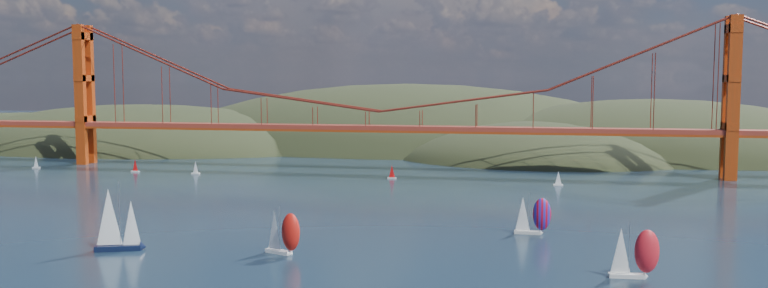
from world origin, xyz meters
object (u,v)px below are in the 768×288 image
at_px(sloop_navy, 116,220).
at_px(racer_rwb, 532,215).
at_px(racer_1, 633,252).
at_px(racer_0, 282,232).

height_order(sloop_navy, racer_rwb, sloop_navy).
distance_m(sloop_navy, racer_1, 98.28).
relative_size(sloop_navy, racer_rwb, 1.51).
xyz_separation_m(racer_0, racer_rwb, (47.76, 28.50, -0.13)).
bearing_deg(racer_0, sloop_navy, -150.89).
bearing_deg(sloop_navy, racer_0, -14.18).
distance_m(racer_1, racer_rwb, 37.61).
distance_m(sloop_navy, racer_0, 33.68).
relative_size(racer_0, racer_1, 0.98).
bearing_deg(racer_0, racer_rwb, 54.09).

